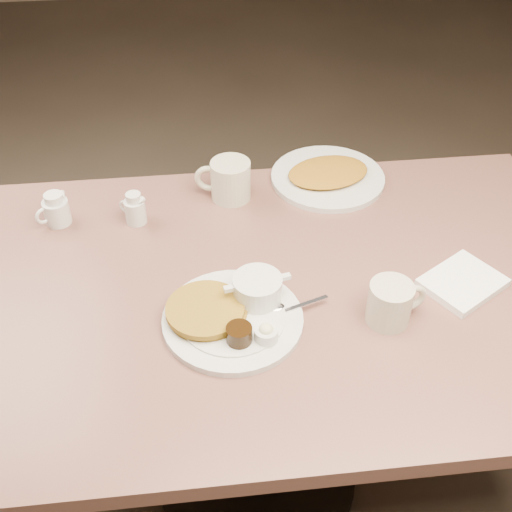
{
  "coord_description": "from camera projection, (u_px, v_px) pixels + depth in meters",
  "views": [
    {
      "loc": [
        -0.11,
        -1.0,
        1.7
      ],
      "look_at": [
        0.0,
        0.02,
        0.82
      ],
      "focal_mm": 45.59,
      "sensor_mm": 36.0,
      "label": 1
    }
  ],
  "objects": [
    {
      "name": "diner_table",
      "position": [
        257.0,
        340.0,
        1.49
      ],
      "size": [
        1.5,
        0.9,
        0.75
      ],
      "color": "#84564C",
      "rests_on": "ground"
    },
    {
      "name": "main_plate",
      "position": [
        234.0,
        311.0,
        1.3
      ],
      "size": [
        0.37,
        0.33,
        0.07
      ],
      "color": "silver",
      "rests_on": "diner_table"
    },
    {
      "name": "coffee_mug_near",
      "position": [
        391.0,
        302.0,
        1.28
      ],
      "size": [
        0.13,
        0.1,
        0.09
      ],
      "color": "beige",
      "rests_on": "diner_table"
    },
    {
      "name": "napkin",
      "position": [
        462.0,
        283.0,
        1.38
      ],
      "size": [
        0.2,
        0.19,
        0.02
      ],
      "color": "white",
      "rests_on": "diner_table"
    },
    {
      "name": "coffee_mug_far",
      "position": [
        229.0,
        180.0,
        1.6
      ],
      "size": [
        0.15,
        0.12,
        0.1
      ],
      "color": "beige",
      "rests_on": "diner_table"
    },
    {
      "name": "creamer_left",
      "position": [
        56.0,
        210.0,
        1.53
      ],
      "size": [
        0.08,
        0.07,
        0.08
      ],
      "color": "silver",
      "rests_on": "diner_table"
    },
    {
      "name": "creamer_right",
      "position": [
        135.0,
        209.0,
        1.53
      ],
      "size": [
        0.07,
        0.05,
        0.08
      ],
      "color": "silver",
      "rests_on": "diner_table"
    },
    {
      "name": "hash_plate",
      "position": [
        328.0,
        176.0,
        1.68
      ],
      "size": [
        0.36,
        0.36,
        0.04
      ],
      "color": "silver",
      "rests_on": "diner_table"
    }
  ]
}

